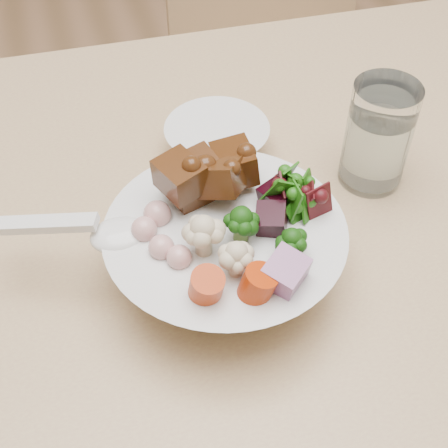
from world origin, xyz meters
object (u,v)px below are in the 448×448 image
(water_glass, at_px, (377,139))
(chair_far, at_px, (275,71))
(side_bowl, at_px, (217,141))
(food_bowl, at_px, (226,247))

(water_glass, bearing_deg, chair_far, 79.56)
(water_glass, relative_size, side_bowl, 1.00)
(chair_far, distance_m, food_bowl, 0.85)
(food_bowl, height_order, side_bowl, food_bowl)
(chair_far, relative_size, side_bowl, 7.19)
(water_glass, bearing_deg, side_bowl, 150.70)
(chair_far, bearing_deg, food_bowl, -110.95)
(food_bowl, bearing_deg, water_glass, 24.10)
(chair_far, distance_m, water_glass, 0.71)
(water_glass, distance_m, side_bowl, 0.20)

